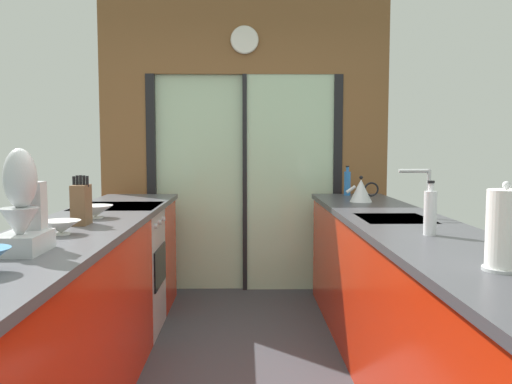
# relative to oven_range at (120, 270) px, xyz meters

# --- Properties ---
(ground_plane) EXTENTS (5.04, 7.60, 0.02)m
(ground_plane) POSITION_rel_oven_range_xyz_m (0.91, -0.65, -0.47)
(ground_plane) COLOR #38383D
(back_wall_unit) EXTENTS (2.64, 0.12, 2.70)m
(back_wall_unit) POSITION_rel_oven_range_xyz_m (0.91, 1.15, 1.07)
(back_wall_unit) COLOR brown
(back_wall_unit) RESTS_ON ground_plane
(left_counter_run) EXTENTS (0.62, 3.80, 0.92)m
(left_counter_run) POSITION_rel_oven_range_xyz_m (-0.00, -1.12, 0.01)
(left_counter_run) COLOR red
(left_counter_run) RESTS_ON ground_plane
(right_counter_run) EXTENTS (0.62, 3.80, 0.92)m
(right_counter_run) POSITION_rel_oven_range_xyz_m (1.82, -0.95, 0.01)
(right_counter_run) COLOR red
(right_counter_run) RESTS_ON ground_plane
(sink_faucet) EXTENTS (0.19, 0.02, 0.29)m
(sink_faucet) POSITION_rel_oven_range_xyz_m (1.97, -0.70, 0.66)
(sink_faucet) COLOR #B7BABC
(sink_faucet) RESTS_ON right_counter_run
(oven_range) EXTENTS (0.60, 0.60, 0.92)m
(oven_range) POSITION_rel_oven_range_xyz_m (0.00, 0.00, 0.00)
(oven_range) COLOR #B7BABC
(oven_range) RESTS_ON ground_plane
(mixing_bowl_mid) EXTENTS (0.19, 0.19, 0.07)m
(mixing_bowl_mid) POSITION_rel_oven_range_xyz_m (0.02, -1.26, 0.50)
(mixing_bowl_mid) COLOR silver
(mixing_bowl_mid) RESTS_ON left_counter_run
(mixing_bowl_far) EXTENTS (0.21, 0.21, 0.08)m
(mixing_bowl_far) POSITION_rel_oven_range_xyz_m (0.02, -0.66, 0.51)
(mixing_bowl_far) COLOR silver
(mixing_bowl_far) RESTS_ON left_counter_run
(knife_block) EXTENTS (0.09, 0.14, 0.27)m
(knife_block) POSITION_rel_oven_range_xyz_m (0.02, -0.93, 0.58)
(knife_block) COLOR brown
(knife_block) RESTS_ON left_counter_run
(stand_mixer) EXTENTS (0.17, 0.27, 0.42)m
(stand_mixer) POSITION_rel_oven_range_xyz_m (0.02, -1.70, 0.63)
(stand_mixer) COLOR #B7BABC
(stand_mixer) RESTS_ON left_counter_run
(kettle) EXTENTS (0.25, 0.17, 0.20)m
(kettle) POSITION_rel_oven_range_xyz_m (1.80, 0.24, 0.55)
(kettle) COLOR #B7BABC
(kettle) RESTS_ON right_counter_run
(soap_bottle_near) EXTENTS (0.06, 0.06, 0.26)m
(soap_bottle_near) POSITION_rel_oven_range_xyz_m (1.80, -1.31, 0.58)
(soap_bottle_near) COLOR silver
(soap_bottle_near) RESTS_ON right_counter_run
(soap_bottle_far) EXTENTS (0.06, 0.06, 0.26)m
(soap_bottle_far) POSITION_rel_oven_range_xyz_m (1.80, 0.79, 0.57)
(soap_bottle_far) COLOR #286BB7
(soap_bottle_far) RESTS_ON right_counter_run
(paper_towel_roll) EXTENTS (0.14, 0.14, 0.31)m
(paper_towel_roll) POSITION_rel_oven_range_xyz_m (1.80, -2.05, 0.60)
(paper_towel_roll) COLOR #B7BABC
(paper_towel_roll) RESTS_ON right_counter_run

